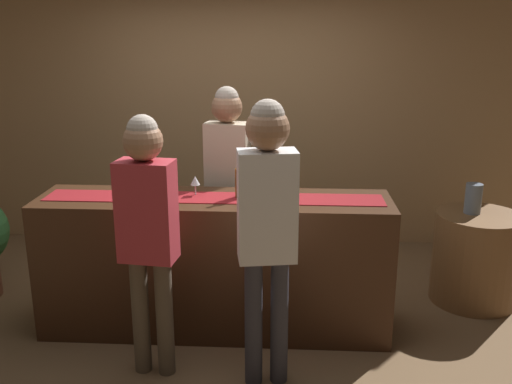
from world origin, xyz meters
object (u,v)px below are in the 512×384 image
wine_glass_near_customer (151,187)px  bartender (228,169)px  round_side_table (476,258)px  vase_on_side_table (473,199)px  customer_sipping (267,214)px  customer_browsing (147,220)px  wine_glass_mid_counter (195,181)px  wine_bottle_clear (278,181)px  wine_bottle_amber (240,182)px

wine_glass_near_customer → bartender: (0.46, 0.68, -0.04)m
round_side_table → vase_on_side_table: bearing=150.9°
wine_glass_near_customer → round_side_table: 2.66m
customer_sipping → customer_browsing: (-0.73, 0.07, -0.08)m
wine_glass_mid_counter → round_side_table: size_ratio=0.19×
wine_glass_mid_counter → vase_on_side_table: 2.20m
wine_bottle_clear → round_side_table: 1.83m
bartender → round_side_table: size_ratio=2.34×
customer_sipping → customer_browsing: bearing=165.5°
customer_sipping → wine_glass_mid_counter: bearing=117.3°
customer_sipping → bartender: bearing=97.1°
customer_browsing → wine_glass_mid_counter: bearing=81.0°
wine_glass_mid_counter → bartender: bartender is taller
wine_bottle_clear → wine_bottle_amber: bearing=-172.4°
wine_bottle_amber → wine_bottle_clear: 0.26m
wine_glass_mid_counter → round_side_table: (2.18, 0.49, -0.74)m
customer_browsing → round_side_table: customer_browsing is taller
wine_bottle_amber → wine_glass_mid_counter: bearing=173.0°
wine_bottle_amber → bartender: 0.58m
wine_bottle_amber → wine_glass_near_customer: size_ratio=2.10×
wine_glass_mid_counter → round_side_table: bearing=12.5°
customer_browsing → wine_bottle_clear: bearing=47.2°
wine_bottle_clear → wine_glass_near_customer: bearing=-169.6°
wine_bottle_clear → wine_glass_near_customer: size_ratio=2.10×
wine_glass_near_customer → vase_on_side_table: (2.41, 0.68, -0.25)m
wine_bottle_amber → wine_glass_mid_counter: size_ratio=2.10×
vase_on_side_table → customer_browsing: bearing=-152.9°
wine_bottle_amber → vase_on_side_table: bearing=17.3°
wine_bottle_clear → bartender: size_ratio=0.18×
customer_sipping → customer_browsing: customer_sipping is taller
wine_bottle_clear → customer_browsing: 1.02m
wine_bottle_amber → vase_on_side_table: 1.90m
wine_glass_near_customer → wine_glass_mid_counter: (0.28, 0.17, 0.00)m
wine_bottle_amber → customer_browsing: (-0.51, -0.63, -0.08)m
wine_glass_near_customer → wine_bottle_clear: bearing=10.4°
bartender → customer_browsing: size_ratio=1.03×
customer_browsing → round_side_table: bearing=32.7°
customer_browsing → round_side_table: (2.37, 1.15, -0.67)m
wine_glass_mid_counter → bartender: size_ratio=0.08×
bartender → customer_sipping: bearing=114.6°
customer_sipping → vase_on_side_table: bearing=29.4°
wine_glass_mid_counter → wine_bottle_amber: bearing=-7.0°
wine_bottle_clear → wine_glass_near_customer: 0.89m
bartender → vase_on_side_table: 1.96m
wine_bottle_amber → bartender: bartender is taller
wine_bottle_amber → wine_glass_mid_counter: wine_bottle_amber is taller
wine_bottle_clear → round_side_table: bearing=17.1°
customer_browsing → wine_bottle_amber: bearing=57.4°
customer_browsing → round_side_table: size_ratio=2.28×
wine_bottle_amber → wine_glass_near_customer: (-0.61, -0.13, -0.01)m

